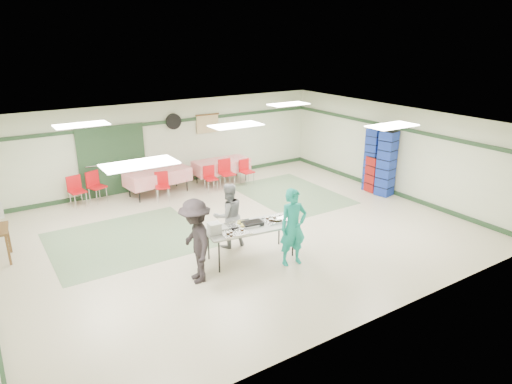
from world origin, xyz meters
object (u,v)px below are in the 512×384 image
crate_stack_blue_a (372,159)px  chair_loose_a (95,183)px  volunteer_teal (293,227)px  chair_loose_b (76,188)px  dining_table_b (158,176)px  chair_b (210,176)px  crate_stack_blue_b (387,164)px  volunteer_grey (228,216)px  serving_table (251,228)px  chair_c (246,169)px  chair_d (162,183)px  dining_table_a (221,166)px  chair_a (226,170)px  crate_stack_red (374,174)px  volunteer_dark (196,241)px

crate_stack_blue_a → chair_loose_a: bearing=154.5°
volunteer_teal → chair_loose_b: 6.84m
dining_table_b → chair_b: 1.59m
crate_stack_blue_a → crate_stack_blue_b: 0.58m
crate_stack_blue_b → volunteer_grey: bearing=-175.0°
serving_table → chair_b: bearing=81.0°
volunteer_teal → dining_table_b: size_ratio=0.83×
chair_c → chair_d: (-2.89, 0.00, 0.03)m
volunteer_grey → chair_c: volunteer_grey is taller
dining_table_a → crate_stack_blue_b: crate_stack_blue_b is taller
dining_table_b → chair_loose_b: size_ratio=2.30×
dining_table_a → dining_table_b: 2.20m
dining_table_b → chair_d: size_ratio=2.38×
crate_stack_blue_a → serving_table: bearing=-161.7°
dining_table_b → chair_a: (2.06, -0.56, -0.00)m
volunteer_grey → chair_b: volunteer_grey is taller
dining_table_b → serving_table: bearing=-95.8°
chair_d → crate_stack_blue_a: (5.86, -2.68, 0.47)m
chair_b → chair_loose_a: size_ratio=0.87×
chair_loose_b → chair_loose_a: bearing=-3.1°
crate_stack_red → crate_stack_blue_a: bearing=90.0°
serving_table → chair_loose_a: size_ratio=2.29×
chair_loose_a → crate_stack_blue_a: 8.38m
dining_table_a → crate_stack_red: (3.56, -3.37, -0.00)m
chair_loose_b → crate_stack_red: crate_stack_red is taller
crate_stack_blue_b → volunteer_teal: bearing=-158.4°
volunteer_dark → volunteer_teal: bearing=87.3°
chair_a → chair_d: (-2.16, -0.01, -0.04)m
volunteer_dark → dining_table_b: (1.29, 5.35, -0.29)m
dining_table_a → crate_stack_blue_a: bearing=-41.6°
chair_d → crate_stack_blue_a: size_ratio=0.43×
dining_table_b → chair_loose_b: 2.36m
chair_b → crate_stack_red: 5.11m
volunteer_teal → dining_table_b: volunteer_teal is taller
serving_table → volunteer_grey: bearing=106.1°
volunteer_dark → crate_stack_blue_b: bearing=112.1°
volunteer_dark → dining_table_a: size_ratio=0.94×
dining_table_a → volunteer_teal: bearing=-103.3°
volunteer_dark → chair_c: (4.09, 4.78, -0.36)m
chair_loose_a → chair_loose_b: 0.56m
chair_loose_a → crate_stack_blue_b: (7.55, -4.18, 0.44)m
chair_c → crate_stack_blue_a: size_ratio=0.41×
crate_stack_red → volunteer_grey: bearing=-170.5°
crate_stack_red → crate_stack_blue_b: size_ratio=0.57×
chair_loose_a → serving_table: bearing=-92.3°
chair_b → crate_stack_red: size_ratio=0.70×
volunteer_teal → chair_loose_a: volunteer_teal is taller
chair_c → chair_loose_b: 5.21m
dining_table_a → chair_a: chair_a is taller
volunteer_dark → dining_table_a: 6.40m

